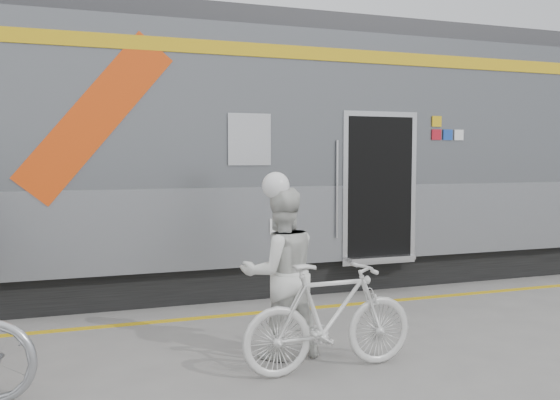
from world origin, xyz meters
name	(u,v)px	position (x,y,z in m)	size (l,w,h in m)	color
ground	(281,375)	(0.00, 0.00, 0.00)	(90.00, 90.00, 0.00)	slate
train	(211,154)	(0.30, 4.19, 2.05)	(24.00, 3.17, 4.10)	black
safety_strip	(225,316)	(0.00, 2.15, 0.00)	(24.00, 0.12, 0.01)	gold
woman	(280,273)	(0.17, 0.49, 0.85)	(0.83, 0.65, 1.71)	silver
bicycle_right	(330,317)	(0.47, -0.06, 0.52)	(0.49, 1.72, 1.04)	silver
helmet_woman	(280,174)	(0.17, 0.49, 1.85)	(0.27, 0.27, 0.27)	white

